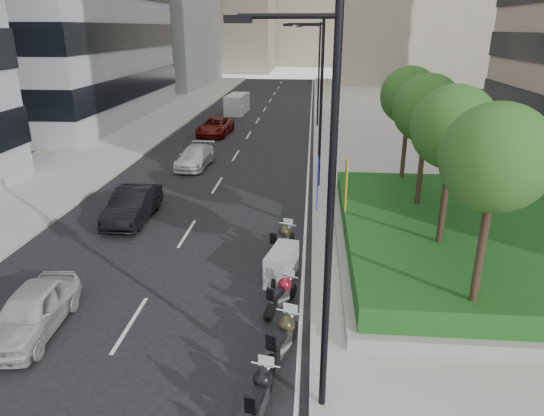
# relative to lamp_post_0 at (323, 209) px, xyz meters

# --- Properties ---
(sidewalk_right) EXTENTS (10.00, 100.00, 0.15)m
(sidewalk_right) POSITION_rel_lamp_post_0_xyz_m (4.86, 29.00, -4.99)
(sidewalk_right) COLOR #9E9B93
(sidewalk_right) RESTS_ON ground
(sidewalk_left) EXTENTS (8.00, 100.00, 0.15)m
(sidewalk_left) POSITION_rel_lamp_post_0_xyz_m (-16.14, 29.00, -4.99)
(sidewalk_left) COLOR #9E9B93
(sidewalk_left) RESTS_ON ground
(lane_edge) EXTENTS (0.12, 100.00, 0.01)m
(lane_edge) POSITION_rel_lamp_post_0_xyz_m (-0.44, 29.00, -5.06)
(lane_edge) COLOR silver
(lane_edge) RESTS_ON ground
(lane_centre) EXTENTS (0.12, 100.00, 0.01)m
(lane_centre) POSITION_rel_lamp_post_0_xyz_m (-5.64, 29.00, -5.06)
(lane_centre) COLOR silver
(lane_centre) RESTS_ON ground
(planter) EXTENTS (10.00, 14.00, 0.40)m
(planter) POSITION_rel_lamp_post_0_xyz_m (5.86, 9.00, -4.72)
(planter) COLOR gray
(planter) RESTS_ON sidewalk_right
(hedge) EXTENTS (9.40, 13.40, 0.80)m
(hedge) POSITION_rel_lamp_post_0_xyz_m (5.86, 9.00, -4.12)
(hedge) COLOR #144816
(hedge) RESTS_ON planter
(tree_0) EXTENTS (2.80, 2.80, 6.30)m
(tree_0) POSITION_rel_lamp_post_0_xyz_m (4.36, 3.00, 0.36)
(tree_0) COLOR #332319
(tree_0) RESTS_ON planter
(tree_1) EXTENTS (2.80, 2.80, 6.30)m
(tree_1) POSITION_rel_lamp_post_0_xyz_m (4.36, 7.00, 0.36)
(tree_1) COLOR #332319
(tree_1) RESTS_ON planter
(tree_2) EXTENTS (2.80, 2.80, 6.30)m
(tree_2) POSITION_rel_lamp_post_0_xyz_m (4.36, 11.00, 0.36)
(tree_2) COLOR #332319
(tree_2) RESTS_ON planter
(tree_3) EXTENTS (2.80, 2.80, 6.30)m
(tree_3) POSITION_rel_lamp_post_0_xyz_m (4.36, 15.00, 0.36)
(tree_3) COLOR #332319
(tree_3) RESTS_ON planter
(lamp_post_0) EXTENTS (2.34, 0.45, 9.00)m
(lamp_post_0) POSITION_rel_lamp_post_0_xyz_m (0.00, 0.00, 0.00)
(lamp_post_0) COLOR black
(lamp_post_0) RESTS_ON ground
(lamp_post_1) EXTENTS (2.34, 0.45, 9.00)m
(lamp_post_1) POSITION_rel_lamp_post_0_xyz_m (0.00, 17.00, 0.00)
(lamp_post_1) COLOR black
(lamp_post_1) RESTS_ON ground
(lamp_post_2) EXTENTS (2.34, 0.45, 9.00)m
(lamp_post_2) POSITION_rel_lamp_post_0_xyz_m (0.00, 35.00, 0.00)
(lamp_post_2) COLOR black
(lamp_post_2) RESTS_ON ground
(motorcycle_2) EXTENTS (0.71, 2.12, 1.06)m
(motorcycle_2) POSITION_rel_lamp_post_0_xyz_m (-1.28, -0.35, -4.50)
(motorcycle_2) COLOR black
(motorcycle_2) RESTS_ON ground
(motorcycle_3) EXTENTS (0.97, 2.23, 1.15)m
(motorcycle_3) POSITION_rel_lamp_post_0_xyz_m (-0.90, 1.81, -4.45)
(motorcycle_3) COLOR black
(motorcycle_3) RESTS_ON ground
(motorcycle_4) EXTENTS (1.01, 1.89, 1.01)m
(motorcycle_4) POSITION_rel_lamp_post_0_xyz_m (-1.09, 4.24, -4.52)
(motorcycle_4) COLOR black
(motorcycle_4) RESTS_ON ground
(motorcycle_5) EXTENTS (1.18, 2.05, 1.17)m
(motorcycle_5) POSITION_rel_lamp_post_0_xyz_m (-1.21, 6.20, -4.48)
(motorcycle_5) COLOR black
(motorcycle_5) RESTS_ON ground
(motorcycle_6) EXTENTS (1.03, 2.11, 1.11)m
(motorcycle_6) POSITION_rel_lamp_post_0_xyz_m (-1.34, 8.32, -4.47)
(motorcycle_6) COLOR black
(motorcycle_6) RESTS_ON ground
(car_a) EXTENTS (1.87, 4.13, 1.37)m
(car_a) POSITION_rel_lamp_post_0_xyz_m (-8.34, 2.42, -4.38)
(car_a) COLOR #BBBBBD
(car_a) RESTS_ON ground
(car_b) EXTENTS (1.66, 4.59, 1.51)m
(car_b) POSITION_rel_lamp_post_0_xyz_m (-8.53, 11.37, -4.31)
(car_b) COLOR black
(car_b) RESTS_ON ground
(car_c) EXTENTS (2.06, 4.59, 1.31)m
(car_c) POSITION_rel_lamp_post_0_xyz_m (-7.81, 20.87, -4.41)
(car_c) COLOR silver
(car_c) RESTS_ON ground
(car_d) EXTENTS (2.70, 5.26, 1.42)m
(car_d) POSITION_rel_lamp_post_0_xyz_m (-8.45, 30.79, -4.36)
(car_d) COLOR maroon
(car_d) RESTS_ON ground
(delivery_van) EXTENTS (2.09, 4.81, 1.97)m
(delivery_van) POSITION_rel_lamp_post_0_xyz_m (-8.27, 41.67, -4.14)
(delivery_van) COLOR silver
(delivery_van) RESTS_ON ground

